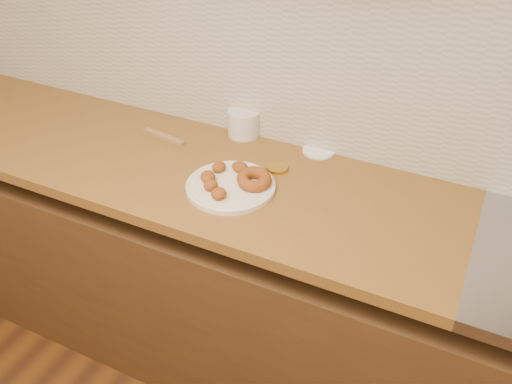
% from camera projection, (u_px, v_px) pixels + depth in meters
% --- Properties ---
extents(wall_back, '(4.00, 0.02, 2.70)m').
position_uv_depth(wall_back, '(352.00, 26.00, 1.66)').
color(wall_back, tan).
rests_on(wall_back, ground).
extents(base_cabinet, '(3.60, 0.60, 0.77)m').
position_uv_depth(base_cabinet, '(299.00, 311.00, 1.99)').
color(base_cabinet, '#4A3319').
rests_on(base_cabinet, floor).
extents(butcher_block, '(2.30, 0.62, 0.04)m').
position_uv_depth(butcher_block, '(137.00, 156.00, 1.94)').
color(butcher_block, brown).
rests_on(butcher_block, base_cabinet).
extents(backsplash, '(3.60, 0.02, 0.60)m').
position_uv_depth(backsplash, '(346.00, 73.00, 1.74)').
color(backsplash, beige).
rests_on(backsplash, wall_back).
extents(donut_plate, '(0.29, 0.29, 0.02)m').
position_uv_depth(donut_plate, '(231.00, 186.00, 1.73)').
color(donut_plate, white).
rests_on(donut_plate, butcher_block).
extents(ring_donut, '(0.16, 0.16, 0.05)m').
position_uv_depth(ring_donut, '(254.00, 179.00, 1.71)').
color(ring_donut, '#954921').
rests_on(ring_donut, donut_plate).
extents(fried_dough_chunks, '(0.14, 0.21, 0.04)m').
position_uv_depth(fried_dough_chunks, '(219.00, 177.00, 1.73)').
color(fried_dough_chunks, '#954921').
rests_on(fried_dough_chunks, donut_plate).
extents(plastic_tub, '(0.12, 0.12, 0.10)m').
position_uv_depth(plastic_tub, '(244.00, 123.00, 1.99)').
color(plastic_tub, silver).
rests_on(plastic_tub, butcher_block).
extents(tub_lid, '(0.15, 0.15, 0.01)m').
position_uv_depth(tub_lid, '(319.00, 151.00, 1.92)').
color(tub_lid, white).
rests_on(tub_lid, butcher_block).
extents(brass_jar_lid, '(0.09, 0.09, 0.01)m').
position_uv_depth(brass_jar_lid, '(277.00, 168.00, 1.82)').
color(brass_jar_lid, '#BB9031').
rests_on(brass_jar_lid, butcher_block).
extents(wooden_utensil, '(0.19, 0.05, 0.01)m').
position_uv_depth(wooden_utensil, '(164.00, 137.00, 1.99)').
color(wooden_utensil, olive).
rests_on(wooden_utensil, butcher_block).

